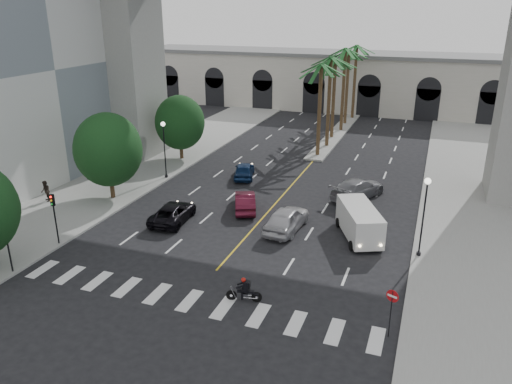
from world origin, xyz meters
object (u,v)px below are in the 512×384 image
lamp_post_right (424,211)px  motorcycle_rider (245,291)px  traffic_signal_near (6,235)px  car_e (244,170)px  do_not_enter_sign (392,303)px  pedestrian_b (46,191)px  lamp_post_left_far (164,145)px  car_d (358,188)px  car_a (287,219)px  traffic_signal_far (54,211)px  car_c (173,213)px  cargo_van (359,221)px  car_b (245,201)px

lamp_post_right → motorcycle_rider: lamp_post_right is taller
traffic_signal_near → car_e: 22.32m
car_e → do_not_enter_sign: do_not_enter_sign is taller
pedestrian_b → traffic_signal_near: bearing=-15.6°
lamp_post_left_far → do_not_enter_sign: size_ratio=2.07×
motorcycle_rider → car_e: car_e is taller
lamp_post_left_far → car_d: bearing=3.9°
lamp_post_left_far → do_not_enter_sign: bearing=-37.8°
lamp_post_right → car_a: 9.46m
lamp_post_right → car_e: lamp_post_right is taller
motorcycle_rider → pedestrian_b: size_ratio=1.12×
traffic_signal_far → car_c: size_ratio=0.75×
pedestrian_b → car_c: bearing=44.0°
motorcycle_rider → car_e: 20.68m
cargo_van → pedestrian_b: (-24.80, -2.19, -0.24)m
lamp_post_right → car_e: size_ratio=1.24×
lamp_post_right → do_not_enter_sign: size_ratio=2.07×
lamp_post_left_far → traffic_signal_near: (0.10, -18.50, -0.71)m
motorcycle_rider → pedestrian_b: (-20.30, 7.79, 0.38)m
traffic_signal_far → car_c: bearing=49.4°
traffic_signal_near → lamp_post_left_far: bearing=90.3°
lamp_post_left_far → car_d: size_ratio=0.94×
pedestrian_b → car_e: bearing=84.4°
car_a → car_c: car_a is taller
traffic_signal_near → car_a: bearing=40.4°
traffic_signal_near → car_b: (9.48, 14.00, -1.79)m
lamp_post_left_far → traffic_signal_far: 14.52m
do_not_enter_sign → cargo_van: bearing=128.7°
motorcycle_rider → car_e: (-7.59, 19.24, 0.09)m
traffic_signal_near → car_b: bearing=55.9°
car_c → car_e: car_e is taller
traffic_signal_far → car_d: (17.28, 15.69, -1.68)m
traffic_signal_near → cargo_van: bearing=32.8°
traffic_signal_far → car_b: bearing=46.5°
lamp_post_left_far → pedestrian_b: 10.81m
car_b → car_c: car_b is taller
traffic_signal_far → car_e: (6.55, 17.26, -1.78)m
car_b → do_not_enter_sign: size_ratio=1.70×
lamp_post_left_far → lamp_post_right: size_ratio=1.00×
lamp_post_left_far → car_c: size_ratio=1.10×
car_a → car_d: (3.69, 8.13, -0.03)m
cargo_van → do_not_enter_sign: 10.96m
traffic_signal_near → car_a: 17.92m
traffic_signal_far → pedestrian_b: bearing=136.6°
traffic_signal_near → car_a: size_ratio=0.72×
car_b → traffic_signal_near: bearing=33.1°
traffic_signal_near → do_not_enter_sign: bearing=4.0°
car_d → do_not_enter_sign: do_not_enter_sign is taller
car_d → motorcycle_rider: bearing=103.0°
lamp_post_left_far → pedestrian_b: lamp_post_left_far is taller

